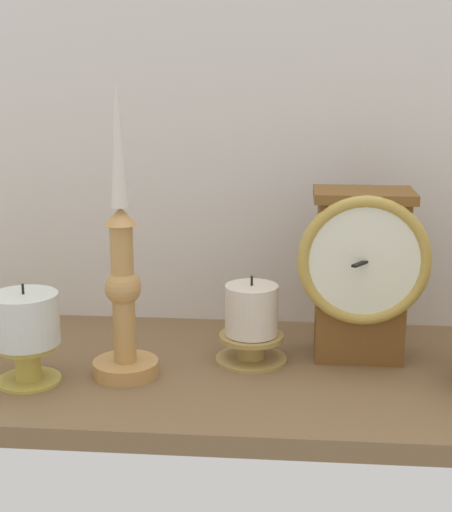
% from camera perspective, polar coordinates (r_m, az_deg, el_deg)
% --- Properties ---
extents(ground_plane, '(1.00, 0.36, 0.02)m').
position_cam_1_polar(ground_plane, '(0.96, 1.79, -8.90)').
color(ground_plane, brown).
extents(back_wall, '(1.20, 0.02, 0.65)m').
position_cam_1_polar(back_wall, '(1.06, 2.52, 12.15)').
color(back_wall, silver).
rests_on(back_wall, ground_plane).
extents(mantel_clock, '(0.16, 0.11, 0.21)m').
position_cam_1_polar(mantel_clock, '(0.96, 9.98, -1.13)').
color(mantel_clock, brown).
rests_on(mantel_clock, ground_plane).
extents(candlestick_tall_left, '(0.08, 0.08, 0.36)m').
position_cam_1_polar(candlestick_tall_left, '(0.90, -7.64, -2.14)').
color(candlestick_tall_left, tan).
rests_on(candlestick_tall_left, ground_plane).
extents(pillar_candle_front, '(0.08, 0.08, 0.12)m').
position_cam_1_polar(pillar_candle_front, '(0.92, -14.61, -5.31)').
color(pillar_candle_front, gold).
rests_on(pillar_candle_front, ground_plane).
extents(pillar_candle_near_clock, '(0.09, 0.09, 0.11)m').
position_cam_1_polar(pillar_candle_near_clock, '(0.96, 1.69, -5.01)').
color(pillar_candle_near_clock, '#AA8A48').
rests_on(pillar_candle_near_clock, ground_plane).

